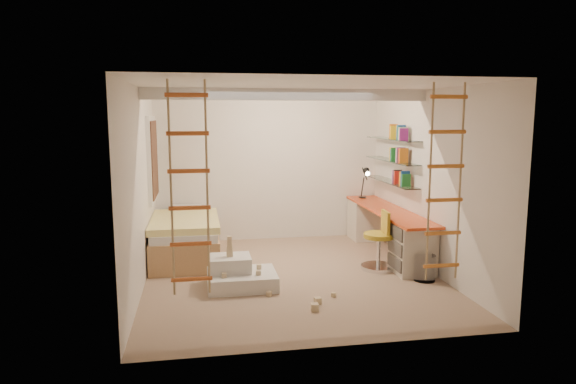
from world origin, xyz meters
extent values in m
plane|color=#9D7F65|center=(0.00, 0.00, 0.00)|extent=(4.50, 4.50, 0.00)
cube|color=white|center=(0.00, 0.30, 2.52)|extent=(4.00, 0.18, 0.16)
cube|color=white|center=(-1.97, 1.50, 1.55)|extent=(0.06, 1.15, 1.35)
cube|color=#4C2D1E|center=(-1.93, 1.50, 1.55)|extent=(0.02, 1.00, 1.20)
cylinder|color=white|center=(1.75, -0.51, 0.18)|extent=(0.29, 0.29, 0.36)
cube|color=#DC4719|center=(1.72, 0.83, 0.73)|extent=(0.55, 2.80, 0.04)
cube|color=beige|center=(1.72, 1.93, 0.35)|extent=(0.52, 0.55, 0.71)
cube|color=beige|center=(1.72, -0.17, 0.35)|extent=(0.52, 0.55, 0.71)
cube|color=#4C4742|center=(1.45, -0.17, 0.61)|extent=(0.02, 0.50, 0.18)
cube|color=#4C4742|center=(1.45, -0.17, 0.39)|extent=(0.02, 0.50, 0.18)
cube|color=#4C4742|center=(1.45, -0.17, 0.17)|extent=(0.02, 0.50, 0.18)
cube|color=white|center=(1.87, 1.13, 1.15)|extent=(0.25, 1.80, 0.01)
cube|color=white|center=(1.87, 1.13, 1.50)|extent=(0.25, 1.80, 0.01)
cube|color=white|center=(1.87, 1.13, 1.85)|extent=(0.25, 1.80, 0.01)
cube|color=#AD7F51|center=(-1.48, 1.23, 0.23)|extent=(1.00, 2.00, 0.45)
cube|color=white|center=(-1.48, 1.23, 0.51)|extent=(0.95, 1.95, 0.12)
cube|color=yellow|center=(-1.48, 1.08, 0.62)|extent=(1.02, 1.60, 0.10)
cube|color=white|center=(-1.48, 2.03, 0.63)|extent=(0.55, 0.35, 0.12)
cylinder|color=black|center=(1.67, 1.98, 0.76)|extent=(0.14, 0.14, 0.02)
cylinder|color=black|center=(1.67, 1.98, 0.95)|extent=(0.02, 0.15, 0.36)
cylinder|color=black|center=(1.67, 1.88, 1.20)|extent=(0.02, 0.27, 0.20)
cone|color=black|center=(1.67, 1.76, 1.25)|extent=(0.12, 0.14, 0.15)
cylinder|color=#FFEABF|center=(1.67, 1.72, 1.22)|extent=(0.08, 0.04, 0.08)
cylinder|color=gold|center=(1.31, 0.11, 0.50)|extent=(0.49, 0.49, 0.06)
cube|color=gold|center=(1.40, 0.09, 0.70)|extent=(0.07, 0.34, 0.32)
cylinder|color=silver|center=(1.31, 0.11, 0.28)|extent=(0.06, 0.06, 0.45)
cylinder|color=silver|center=(1.31, 0.11, 0.03)|extent=(0.56, 0.56, 0.05)
cube|color=silver|center=(-0.73, -0.34, 0.10)|extent=(0.90, 0.70, 0.20)
cube|color=silver|center=(-0.88, -0.24, 0.30)|extent=(0.55, 0.45, 0.20)
cube|color=#CCB284|center=(-0.88, -0.24, 0.44)|extent=(0.08, 0.08, 0.08)
cube|color=#CCB284|center=(-0.88, -0.24, 0.51)|extent=(0.07, 0.07, 0.07)
cube|color=#CCB284|center=(-0.88, -0.24, 0.61)|extent=(0.06, 0.06, 0.12)
cube|color=#CCB284|center=(-0.53, -0.49, 0.23)|extent=(0.06, 0.06, 0.06)
cube|color=#CCB284|center=(-0.49, -0.22, 0.23)|extent=(0.06, 0.06, 0.06)
cube|color=#CCB284|center=(-0.97, -0.52, 0.23)|extent=(0.06, 0.06, 0.06)
cube|color=#CCB284|center=(-0.43, -0.74, 0.04)|extent=(0.07, 0.07, 0.07)
cube|color=#CCB284|center=(0.03, -1.32, 0.04)|extent=(0.07, 0.07, 0.07)
cube|color=#CCB284|center=(0.11, -1.10, 0.04)|extent=(0.07, 0.07, 0.07)
cube|color=#CCB284|center=(0.36, -0.91, 0.04)|extent=(0.07, 0.07, 0.07)
cube|color=#1E722D|center=(1.87, 1.13, 1.27)|extent=(0.14, 0.52, 0.22)
cube|color=#194CA5|center=(1.87, 1.13, 1.62)|extent=(0.14, 0.58, 0.22)
cube|color=yellow|center=(1.87, 1.13, 1.97)|extent=(0.14, 0.46, 0.22)
camera|label=1|loc=(-1.26, -6.83, 2.24)|focal=32.00mm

